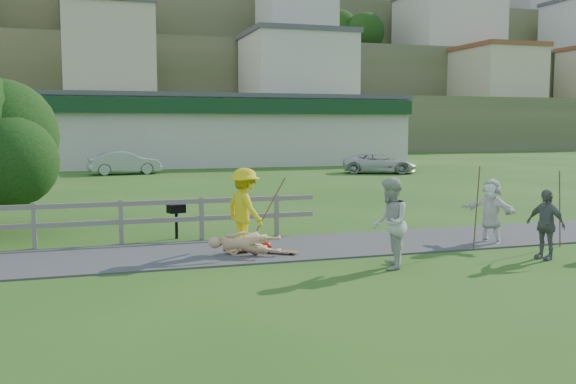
% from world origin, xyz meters
% --- Properties ---
extents(ground, '(260.00, 260.00, 0.00)m').
position_xyz_m(ground, '(0.00, 0.00, 0.00)').
color(ground, '#265117').
rests_on(ground, ground).
extents(path, '(34.00, 3.00, 0.04)m').
position_xyz_m(path, '(0.00, 1.50, 0.02)').
color(path, '#3B3B3E').
rests_on(path, ground).
extents(fence, '(15.05, 0.10, 1.10)m').
position_xyz_m(fence, '(-4.62, 3.30, 0.72)').
color(fence, slate).
rests_on(fence, ground).
extents(strip_mall, '(32.50, 10.75, 5.10)m').
position_xyz_m(strip_mall, '(4.00, 34.94, 2.58)').
color(strip_mall, beige).
rests_on(strip_mall, ground).
extents(hillside, '(220.00, 67.00, 47.50)m').
position_xyz_m(hillside, '(0.00, 91.31, 14.41)').
color(hillside, '#4F5C36').
rests_on(hillside, ground).
extents(skater_rider, '(1.06, 1.37, 1.87)m').
position_xyz_m(skater_rider, '(0.64, 1.23, 0.93)').
color(skater_rider, yellow).
rests_on(skater_rider, ground).
extents(skater_fallen, '(1.07, 1.61, 0.59)m').
position_xyz_m(skater_fallen, '(0.54, 0.89, 0.29)').
color(skater_fallen, tan).
rests_on(skater_fallen, ground).
extents(spectator_a, '(1.03, 1.13, 1.87)m').
position_xyz_m(spectator_a, '(3.11, -1.13, 0.93)').
color(spectator_a, beige).
rests_on(spectator_a, ground).
extents(spectator_b, '(0.63, 0.98, 1.54)m').
position_xyz_m(spectator_b, '(6.77, -1.32, 0.77)').
color(spectator_b, slate).
rests_on(spectator_b, ground).
extents(spectator_d, '(1.00, 1.57, 1.62)m').
position_xyz_m(spectator_d, '(6.72, 0.61, 0.81)').
color(spectator_d, white).
rests_on(spectator_d, ground).
extents(car_silver, '(4.31, 1.91, 1.38)m').
position_xyz_m(car_silver, '(-0.66, 26.42, 0.69)').
color(car_silver, '#A0A3A7').
rests_on(car_silver, ground).
extents(car_white, '(4.91, 3.59, 1.24)m').
position_xyz_m(car_white, '(14.19, 22.62, 0.62)').
color(car_white, silver).
rests_on(car_white, ground).
extents(bbq, '(0.49, 0.42, 0.89)m').
position_xyz_m(bbq, '(-0.60, 3.64, 0.45)').
color(bbq, black).
rests_on(bbq, ground).
extents(longboard_rider, '(0.88, 0.42, 0.09)m').
position_xyz_m(longboard_rider, '(0.64, 1.23, 0.05)').
color(longboard_rider, olive).
rests_on(longboard_rider, ground).
extents(longboard_fallen, '(0.79, 0.64, 0.09)m').
position_xyz_m(longboard_fallen, '(1.34, 0.79, 0.05)').
color(longboard_fallen, olive).
rests_on(longboard_fallen, ground).
extents(helmet, '(0.26, 0.26, 0.26)m').
position_xyz_m(helmet, '(1.14, 1.24, 0.13)').
color(helmet, '#A31912').
rests_on(helmet, ground).
extents(pole_rider, '(0.03, 0.03, 1.94)m').
position_xyz_m(pole_rider, '(1.24, 1.63, 0.97)').
color(pole_rider, brown).
rests_on(pole_rider, ground).
extents(pole_spec_left, '(0.03, 0.03, 1.98)m').
position_xyz_m(pole_spec_left, '(5.90, -0.01, 0.99)').
color(pole_spec_left, brown).
rests_on(pole_spec_left, ground).
extents(pole_spec_right, '(0.03, 0.03, 1.85)m').
position_xyz_m(pole_spec_right, '(8.05, -0.23, 0.92)').
color(pole_spec_right, brown).
rests_on(pole_spec_right, ground).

